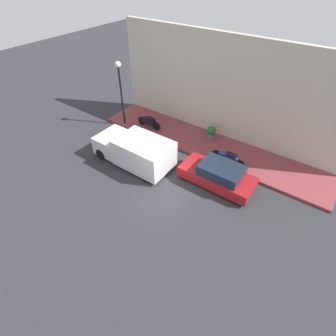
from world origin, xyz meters
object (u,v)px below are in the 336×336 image
(potted_plant, at_px, (211,132))
(motorcycle_black, at_px, (149,122))
(motorcycle_blue, at_px, (229,158))
(parked_car, at_px, (218,175))
(delivery_van, at_px, (134,150))
(streetlamp, at_px, (120,81))

(potted_plant, bearing_deg, motorcycle_black, 107.82)
(motorcycle_blue, height_order, motorcycle_black, motorcycle_black)
(parked_car, bearing_deg, delivery_van, 103.34)
(delivery_van, xyz_separation_m, streetlamp, (2.75, 3.36, 2.27))
(motorcycle_blue, distance_m, potted_plant, 2.70)
(delivery_van, xyz_separation_m, potted_plant, (4.56, -2.43, -0.26))
(parked_car, relative_size, motorcycle_black, 2.09)
(motorcycle_black, distance_m, potted_plant, 4.21)
(parked_car, bearing_deg, streetlamp, 78.50)
(parked_car, relative_size, potted_plant, 4.72)
(parked_car, bearing_deg, motorcycle_black, 71.01)
(motorcycle_black, xyz_separation_m, potted_plant, (1.29, -4.01, 0.02))
(potted_plant, bearing_deg, motorcycle_blue, -130.58)
(motorcycle_blue, bearing_deg, potted_plant, 49.42)
(motorcycle_black, xyz_separation_m, streetlamp, (-0.52, 1.78, 2.56))
(motorcycle_blue, bearing_deg, motorcycle_black, 85.58)
(parked_car, distance_m, motorcycle_black, 6.63)
(parked_car, xyz_separation_m, motorcycle_black, (2.16, 6.27, -0.01))
(parked_car, xyz_separation_m, potted_plant, (3.45, 2.26, 0.01))
(streetlamp, bearing_deg, motorcycle_blue, -89.63)
(motorcycle_black, bearing_deg, motorcycle_blue, -94.42)
(delivery_van, distance_m, potted_plant, 5.17)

